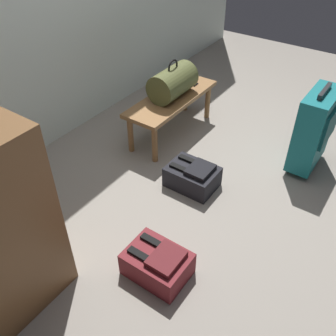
{
  "coord_description": "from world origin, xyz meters",
  "views": [
    {
      "loc": [
        -2.0,
        -0.91,
        1.95
      ],
      "look_at": [
        -0.26,
        0.29,
        0.25
      ],
      "focal_mm": 39.6,
      "sensor_mm": 36.0,
      "label": 1
    }
  ],
  "objects_px": {
    "duffel_bag_olive": "(173,82)",
    "backpack_dark": "(193,176)",
    "backpack_maroon": "(158,263)",
    "cell_phone": "(190,83)",
    "bench": "(172,102)",
    "suitcase_upright_teal": "(314,129)"
  },
  "relations": [
    {
      "from": "duffel_bag_olive",
      "to": "suitcase_upright_teal",
      "type": "distance_m",
      "value": 1.23
    },
    {
      "from": "duffel_bag_olive",
      "to": "backpack_dark",
      "type": "xyz_separation_m",
      "value": [
        -0.55,
        -0.56,
        -0.42
      ]
    },
    {
      "from": "duffel_bag_olive",
      "to": "suitcase_upright_teal",
      "type": "xyz_separation_m",
      "value": [
        0.21,
        -1.2,
        -0.15
      ]
    },
    {
      "from": "duffel_bag_olive",
      "to": "cell_phone",
      "type": "bearing_deg",
      "value": 0.97
    },
    {
      "from": "cell_phone",
      "to": "backpack_maroon",
      "type": "bearing_deg",
      "value": -153.65
    },
    {
      "from": "bench",
      "to": "cell_phone",
      "type": "xyz_separation_m",
      "value": [
        0.31,
        0.01,
        0.06
      ]
    },
    {
      "from": "duffel_bag_olive",
      "to": "backpack_dark",
      "type": "bearing_deg",
      "value": -134.24
    },
    {
      "from": "duffel_bag_olive",
      "to": "suitcase_upright_teal",
      "type": "height_order",
      "value": "duffel_bag_olive"
    },
    {
      "from": "cell_phone",
      "to": "backpack_maroon",
      "type": "xyz_separation_m",
      "value": [
        -1.66,
        -0.82,
        -0.29
      ]
    },
    {
      "from": "suitcase_upright_teal",
      "to": "bench",
      "type": "bearing_deg",
      "value": 100.63
    },
    {
      "from": "bench",
      "to": "cell_phone",
      "type": "bearing_deg",
      "value": 0.92
    },
    {
      "from": "backpack_maroon",
      "to": "cell_phone",
      "type": "bearing_deg",
      "value": 26.35
    },
    {
      "from": "cell_phone",
      "to": "duffel_bag_olive",
      "type": "bearing_deg",
      "value": -179.03
    },
    {
      "from": "suitcase_upright_teal",
      "to": "backpack_maroon",
      "type": "relative_size",
      "value": 1.87
    },
    {
      "from": "bench",
      "to": "cell_phone",
      "type": "relative_size",
      "value": 6.94
    },
    {
      "from": "bench",
      "to": "suitcase_upright_teal",
      "type": "xyz_separation_m",
      "value": [
        0.23,
        -1.2,
        0.04
      ]
    },
    {
      "from": "cell_phone",
      "to": "backpack_dark",
      "type": "height_order",
      "value": "cell_phone"
    },
    {
      "from": "cell_phone",
      "to": "backpack_maroon",
      "type": "height_order",
      "value": "cell_phone"
    },
    {
      "from": "bench",
      "to": "backpack_maroon",
      "type": "height_order",
      "value": "bench"
    },
    {
      "from": "duffel_bag_olive",
      "to": "backpack_maroon",
      "type": "relative_size",
      "value": 1.16
    },
    {
      "from": "duffel_bag_olive",
      "to": "backpack_dark",
      "type": "distance_m",
      "value": 0.89
    },
    {
      "from": "bench",
      "to": "suitcase_upright_teal",
      "type": "bearing_deg",
      "value": -79.37
    }
  ]
}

